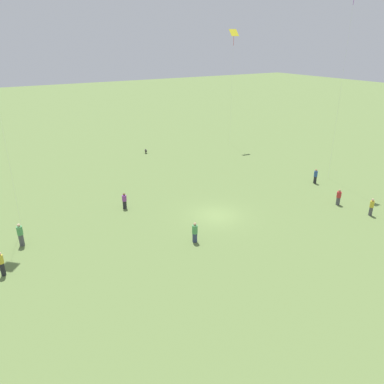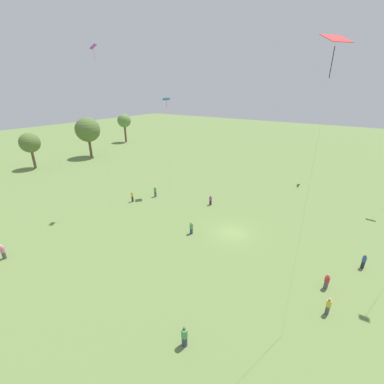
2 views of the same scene
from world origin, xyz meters
name	(u,v)px [view 2 (image 2 of 2)]	position (x,y,z in m)	size (l,w,h in m)	color
ground_plane	(232,233)	(0.00, 0.00, 0.00)	(240.00, 240.00, 0.00)	olive
tree_2	(30,143)	(0.60, 49.92, 5.76)	(4.33, 4.33, 7.99)	brown
tree_3	(88,130)	(14.31, 48.18, 7.10)	(6.19, 6.19, 10.24)	brown
tree_4	(124,121)	(33.61, 55.90, 6.97)	(4.38, 4.38, 9.27)	brown
person_0	(155,192)	(3.40, 15.87, 0.92)	(0.61, 0.61, 1.86)	#4C4C51
person_1	(132,196)	(-0.21, 17.57, 0.90)	(0.50, 0.50, 1.79)	#232328
person_2	(328,306)	(-7.16, -11.94, 0.82)	(0.46, 0.46, 1.64)	#4C4C51
person_3	(364,261)	(1.18, -14.04, 0.82)	(0.50, 0.50, 1.64)	#232328
person_4	(191,228)	(-3.03, 4.17, 0.82)	(0.58, 0.58, 1.67)	#333D5B
person_5	(184,336)	(-15.85, -3.95, 0.87)	(0.49, 0.49, 1.78)	#333D5B
person_6	(210,200)	(5.76, 6.51, 0.76)	(0.59, 0.59, 1.56)	#232328
person_7	(327,282)	(-4.04, -11.39, 0.76)	(0.55, 0.55, 1.56)	#4C4C51
person_8	(3,252)	(-18.53, 18.00, 0.84)	(0.60, 0.60, 1.70)	#4C4C51
kite_0	(333,59)	(-11.26, -9.50, 18.35)	(1.51, 1.50, 19.42)	red
kite_2	(95,60)	(-3.07, 18.85, 20.37)	(1.15, 1.10, 22.12)	purple
kite_3	(166,103)	(6.69, 15.47, 14.92)	(1.54, 1.52, 15.66)	blue
dog_0	(298,185)	(21.82, -3.03, 0.35)	(0.71, 0.46, 0.53)	black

